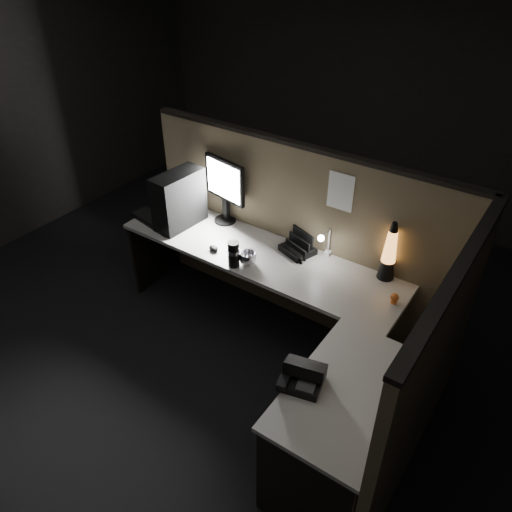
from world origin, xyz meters
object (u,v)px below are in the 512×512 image
Objects in this scene: pc_tower at (179,200)px; keyboard at (156,221)px; lava_lamp at (389,255)px; monitor at (225,185)px; desk_phone at (302,375)px.

keyboard is at bearing -147.89° from pc_tower.
lava_lamp is at bearing 13.93° from pc_tower.
keyboard is (-0.46, -0.36, -0.32)m from monitor.
pc_tower is 0.39m from monitor.
desk_phone is (1.86, -0.78, 0.04)m from keyboard.
lava_lamp is 1.17m from desk_phone.
pc_tower is 1.02× the size of lava_lamp.
lava_lamp is (1.40, 0.02, -0.14)m from monitor.
pc_tower reaches higher than keyboard.
pc_tower is at bearing -124.49° from monitor.
desk_phone is at bearing -90.29° from lava_lamp.
lava_lamp reaches higher than keyboard.
pc_tower is 0.90× the size of keyboard.
lava_lamp is 1.68× the size of desk_phone.
lava_lamp is at bearing 22.32° from keyboard.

